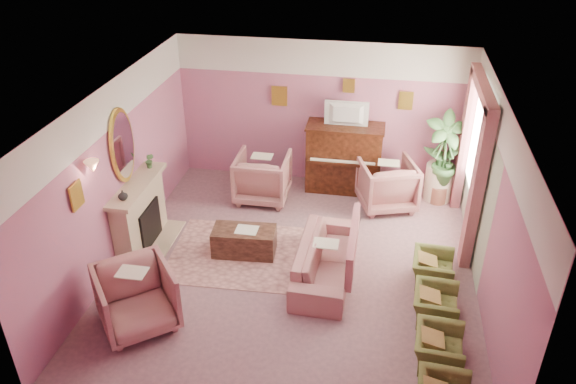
% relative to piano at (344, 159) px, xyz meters
% --- Properties ---
extents(floor, '(5.50, 6.00, 0.01)m').
position_rel_piano_xyz_m(floor, '(-0.50, -2.68, -0.65)').
color(floor, '#825C66').
rests_on(floor, ground).
extents(ceiling, '(5.50, 6.00, 0.01)m').
position_rel_piano_xyz_m(ceiling, '(-0.50, -2.68, 2.15)').
color(ceiling, '#EEECCB').
rests_on(ceiling, wall_back).
extents(wall_back, '(5.50, 0.02, 2.80)m').
position_rel_piano_xyz_m(wall_back, '(-0.50, 0.32, 0.75)').
color(wall_back, '#8C5A80').
rests_on(wall_back, floor).
extents(wall_front, '(5.50, 0.02, 2.80)m').
position_rel_piano_xyz_m(wall_front, '(-0.50, -5.68, 0.75)').
color(wall_front, '#8C5A80').
rests_on(wall_front, floor).
extents(wall_left, '(0.02, 6.00, 2.80)m').
position_rel_piano_xyz_m(wall_left, '(-3.25, -2.68, 0.75)').
color(wall_left, '#8C5A80').
rests_on(wall_left, floor).
extents(wall_right, '(0.02, 6.00, 2.80)m').
position_rel_piano_xyz_m(wall_right, '(2.25, -2.68, 0.75)').
color(wall_right, '#8C5A80').
rests_on(wall_right, floor).
extents(picture_rail_band, '(5.50, 0.01, 0.65)m').
position_rel_piano_xyz_m(picture_rail_band, '(-0.50, 0.31, 1.82)').
color(picture_rail_band, white).
rests_on(picture_rail_band, wall_back).
extents(stripe_panel, '(0.01, 3.00, 2.15)m').
position_rel_piano_xyz_m(stripe_panel, '(2.23, -1.38, 0.42)').
color(stripe_panel, '#AEBCA1').
rests_on(stripe_panel, wall_right).
extents(fireplace_surround, '(0.30, 1.40, 1.10)m').
position_rel_piano_xyz_m(fireplace_surround, '(-3.09, -2.48, -0.10)').
color(fireplace_surround, tan).
rests_on(fireplace_surround, floor).
extents(fireplace_inset, '(0.18, 0.72, 0.68)m').
position_rel_piano_xyz_m(fireplace_inset, '(-2.99, -2.48, -0.25)').
color(fireplace_inset, black).
rests_on(fireplace_inset, floor).
extents(fire_ember, '(0.06, 0.54, 0.10)m').
position_rel_piano_xyz_m(fire_ember, '(-2.95, -2.48, -0.43)').
color(fire_ember, orange).
rests_on(fire_ember, floor).
extents(mantel_shelf, '(0.40, 1.55, 0.07)m').
position_rel_piano_xyz_m(mantel_shelf, '(-3.06, -2.48, 0.47)').
color(mantel_shelf, tan).
rests_on(mantel_shelf, fireplace_surround).
extents(hearth, '(0.55, 1.50, 0.02)m').
position_rel_piano_xyz_m(hearth, '(-2.89, -2.48, -0.64)').
color(hearth, tan).
rests_on(hearth, floor).
extents(mirror_frame, '(0.04, 0.72, 1.20)m').
position_rel_piano_xyz_m(mirror_frame, '(-3.20, -2.48, 1.15)').
color(mirror_frame, gold).
rests_on(mirror_frame, wall_left).
extents(mirror_glass, '(0.01, 0.60, 1.06)m').
position_rel_piano_xyz_m(mirror_glass, '(-3.17, -2.48, 1.15)').
color(mirror_glass, white).
rests_on(mirror_glass, wall_left).
extents(sconce_shade, '(0.20, 0.20, 0.16)m').
position_rel_piano_xyz_m(sconce_shade, '(-3.12, -3.53, 1.33)').
color(sconce_shade, '#F49B6A').
rests_on(sconce_shade, wall_left).
extents(piano, '(1.40, 0.60, 1.30)m').
position_rel_piano_xyz_m(piano, '(0.00, 0.00, 0.00)').
color(piano, '#35170B').
rests_on(piano, floor).
extents(piano_keyshelf, '(1.30, 0.12, 0.06)m').
position_rel_piano_xyz_m(piano_keyshelf, '(-0.00, -0.35, 0.07)').
color(piano_keyshelf, '#35170B').
rests_on(piano_keyshelf, piano).
extents(piano_keys, '(1.20, 0.08, 0.02)m').
position_rel_piano_xyz_m(piano_keys, '(0.00, -0.35, 0.11)').
color(piano_keys, silver).
rests_on(piano_keys, piano).
extents(piano_top, '(1.45, 0.65, 0.04)m').
position_rel_piano_xyz_m(piano_top, '(0.00, 0.00, 0.66)').
color(piano_top, '#35170B').
rests_on(piano_top, piano).
extents(television, '(0.80, 0.12, 0.48)m').
position_rel_piano_xyz_m(television, '(0.00, -0.05, 0.95)').
color(television, black).
rests_on(television, piano).
extents(print_back_left, '(0.30, 0.03, 0.38)m').
position_rel_piano_xyz_m(print_back_left, '(-1.30, 0.28, 1.07)').
color(print_back_left, gold).
rests_on(print_back_left, wall_back).
extents(print_back_right, '(0.26, 0.03, 0.34)m').
position_rel_piano_xyz_m(print_back_right, '(1.05, 0.28, 1.13)').
color(print_back_right, gold).
rests_on(print_back_right, wall_back).
extents(print_back_mid, '(0.22, 0.03, 0.26)m').
position_rel_piano_xyz_m(print_back_mid, '(0.00, 0.28, 1.35)').
color(print_back_mid, gold).
rests_on(print_back_mid, wall_back).
extents(print_left_wall, '(0.03, 0.28, 0.36)m').
position_rel_piano_xyz_m(print_left_wall, '(-3.21, -3.88, 1.07)').
color(print_left_wall, gold).
rests_on(print_left_wall, wall_left).
extents(window_blind, '(0.03, 1.40, 1.80)m').
position_rel_piano_xyz_m(window_blind, '(2.20, -1.13, 1.05)').
color(window_blind, silver).
rests_on(window_blind, wall_right).
extents(curtain_left, '(0.16, 0.34, 2.60)m').
position_rel_piano_xyz_m(curtain_left, '(2.12, -2.05, 0.65)').
color(curtain_left, '#9E545E').
rests_on(curtain_left, floor).
extents(curtain_right, '(0.16, 0.34, 2.60)m').
position_rel_piano_xyz_m(curtain_right, '(2.12, -0.21, 0.65)').
color(curtain_right, '#9E545E').
rests_on(curtain_right, floor).
extents(pelmet, '(0.16, 2.20, 0.16)m').
position_rel_piano_xyz_m(pelmet, '(2.12, -1.13, 1.91)').
color(pelmet, '#9E545E').
rests_on(pelmet, wall_right).
extents(mantel_plant, '(0.16, 0.16, 0.28)m').
position_rel_piano_xyz_m(mantel_plant, '(-3.05, -1.93, 0.64)').
color(mantel_plant, '#386633').
rests_on(mantel_plant, mantel_shelf).
extents(mantel_vase, '(0.16, 0.16, 0.16)m').
position_rel_piano_xyz_m(mantel_vase, '(-3.05, -2.98, 0.58)').
color(mantel_vase, white).
rests_on(mantel_vase, mantel_shelf).
extents(area_rug, '(2.57, 1.90, 0.01)m').
position_rel_piano_xyz_m(area_rug, '(-1.29, -2.47, -0.64)').
color(area_rug, '#A6716E').
rests_on(area_rug, floor).
extents(coffee_table, '(1.03, 0.57, 0.45)m').
position_rel_piano_xyz_m(coffee_table, '(-1.37, -2.43, -0.43)').
color(coffee_table, '#40261B').
rests_on(coffee_table, floor).
extents(table_paper, '(0.35, 0.28, 0.01)m').
position_rel_piano_xyz_m(table_paper, '(-1.32, -2.43, -0.20)').
color(table_paper, beige).
rests_on(table_paper, coffee_table).
extents(sofa, '(0.67, 2.02, 0.81)m').
position_rel_piano_xyz_m(sofa, '(-0.02, -2.76, -0.24)').
color(sofa, '#A86E6B').
rests_on(sofa, floor).
extents(sofa_throw, '(0.10, 1.53, 0.56)m').
position_rel_piano_xyz_m(sofa_throw, '(0.38, -2.76, -0.05)').
color(sofa_throw, '#9E545E').
rests_on(sofa_throw, sofa).
extents(floral_armchair_left, '(0.96, 0.96, 1.00)m').
position_rel_piano_xyz_m(floral_armchair_left, '(-1.45, -0.65, -0.15)').
color(floral_armchair_left, '#A86E6B').
rests_on(floral_armchair_left, floor).
extents(floral_armchair_right, '(0.96, 0.96, 1.00)m').
position_rel_piano_xyz_m(floral_armchair_right, '(0.84, -0.51, -0.15)').
color(floral_armchair_right, '#A86E6B').
rests_on(floral_armchair_right, floor).
extents(floral_armchair_front, '(0.96, 0.96, 1.00)m').
position_rel_piano_xyz_m(floral_armchair_front, '(-2.38, -4.29, -0.15)').
color(floral_armchair_front, '#A86E6B').
rests_on(floral_armchair_front, floor).
extents(olive_chair_b, '(0.49, 0.69, 0.60)m').
position_rel_piano_xyz_m(olive_chair_b, '(1.59, -4.28, -0.35)').
color(olive_chair_b, '#5B652D').
rests_on(olive_chair_b, floor).
extents(olive_chair_c, '(0.49, 0.69, 0.60)m').
position_rel_piano_xyz_m(olive_chair_c, '(1.59, -3.46, -0.35)').
color(olive_chair_c, '#5B652D').
rests_on(olive_chair_c, floor).
extents(olive_chair_d, '(0.49, 0.69, 0.60)m').
position_rel_piano_xyz_m(olive_chair_d, '(1.59, -2.64, -0.35)').
color(olive_chair_d, '#5B652D').
rests_on(olive_chair_d, floor).
extents(side_table, '(0.52, 0.52, 0.70)m').
position_rel_piano_xyz_m(side_table, '(1.80, -0.07, -0.30)').
color(side_table, beige).
rests_on(side_table, floor).
extents(side_plant_big, '(0.30, 0.30, 0.34)m').
position_rel_piano_xyz_m(side_plant_big, '(1.80, -0.07, 0.22)').
color(side_plant_big, '#386633').
rests_on(side_plant_big, side_table).
extents(side_plant_small, '(0.16, 0.16, 0.28)m').
position_rel_piano_xyz_m(side_plant_small, '(1.92, -0.17, 0.19)').
color(side_plant_small, '#386633').
rests_on(side_plant_small, side_table).
extents(palm_pot, '(0.34, 0.34, 0.34)m').
position_rel_piano_xyz_m(palm_pot, '(1.81, -0.19, -0.48)').
color(palm_pot, brown).
rests_on(palm_pot, floor).
extents(palm_plant, '(0.76, 0.76, 1.44)m').
position_rel_piano_xyz_m(palm_plant, '(1.81, -0.19, 0.41)').
color(palm_plant, '#386633').
rests_on(palm_plant, palm_pot).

